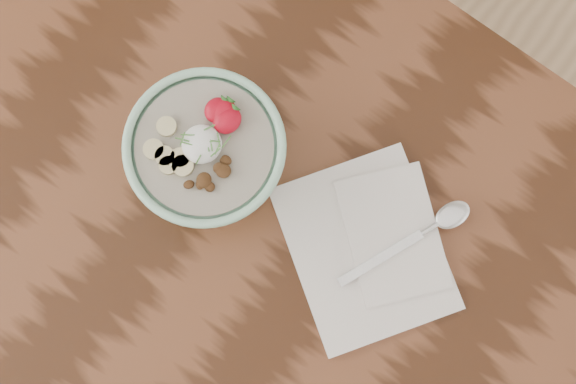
{
  "coord_description": "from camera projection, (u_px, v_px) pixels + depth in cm",
  "views": [
    {
      "loc": [
        0.93,
        -2.78,
        178.49
      ],
      "look_at": [
        -7.91,
        9.21,
        86.57
      ],
      "focal_mm": 50.0,
      "sensor_mm": 36.0,
      "label": 1
    }
  ],
  "objects": [
    {
      "name": "napkin",
      "position": [
        371.0,
        246.0,
        1.03
      ],
      "size": [
        29.4,
        28.18,
        1.41
      ],
      "rotation": [
        0.0,
        0.0,
        -0.59
      ],
      "color": "white",
      "rests_on": "table"
    },
    {
      "name": "spoon",
      "position": [
        435.0,
        226.0,
        1.02
      ],
      "size": [
        9.6,
        18.76,
        1.02
      ],
      "rotation": [
        0.0,
        0.0,
        -0.4
      ],
      "color": "silver",
      "rests_on": "napkin"
    },
    {
      "name": "breakfast_bowl",
      "position": [
        208.0,
        153.0,
        0.99
      ],
      "size": [
        19.59,
        19.59,
        12.8
      ],
      "rotation": [
        0.0,
        0.0,
        0.38
      ],
      "color": "#A1D8B8",
      "rests_on": "table"
    },
    {
      "name": "table",
      "position": [
        294.0,
        301.0,
        1.12
      ],
      "size": [
        160.0,
        90.0,
        75.0
      ],
      "color": "#381C0E",
      "rests_on": "ground"
    }
  ]
}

